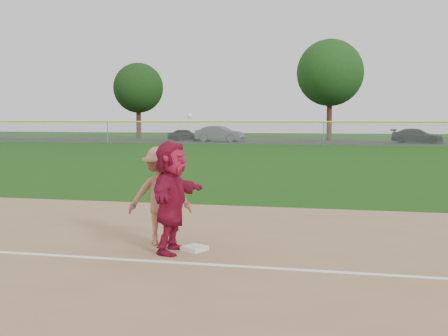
% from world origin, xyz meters
% --- Properties ---
extents(ground, '(160.00, 160.00, 0.00)m').
position_xyz_m(ground, '(0.00, 0.00, 0.00)').
color(ground, '#16410C').
rests_on(ground, ground).
extents(foul_line, '(60.00, 0.10, 0.01)m').
position_xyz_m(foul_line, '(0.00, -0.80, 0.03)').
color(foul_line, white).
rests_on(foul_line, infield_dirt).
extents(parking_asphalt, '(120.00, 10.00, 0.01)m').
position_xyz_m(parking_asphalt, '(0.00, 46.00, 0.01)').
color(parking_asphalt, black).
rests_on(parking_asphalt, ground).
extents(first_base, '(0.46, 0.46, 0.08)m').
position_xyz_m(first_base, '(-0.18, 0.05, 0.06)').
color(first_base, white).
rests_on(first_base, infield_dirt).
extents(base_runner, '(0.66, 1.76, 1.86)m').
position_xyz_m(base_runner, '(-0.51, -0.15, 0.95)').
color(base_runner, maroon).
rests_on(base_runner, infield_dirt).
extents(car_left, '(3.67, 1.64, 1.23)m').
position_xyz_m(car_left, '(-14.26, 46.25, 0.62)').
color(car_left, black).
rests_on(car_left, parking_asphalt).
extents(car_mid, '(4.84, 2.06, 1.55)m').
position_xyz_m(car_mid, '(-10.36, 44.97, 0.79)').
color(car_mid, '#505357').
rests_on(car_mid, parking_asphalt).
extents(car_right, '(4.93, 2.95, 1.34)m').
position_xyz_m(car_right, '(8.25, 45.57, 0.68)').
color(car_right, black).
rests_on(car_right, parking_asphalt).
extents(first_base_play, '(1.27, 0.98, 2.32)m').
position_xyz_m(first_base_play, '(-0.91, 0.40, 0.89)').
color(first_base_play, gray).
rests_on(first_base_play, infield_dirt).
extents(outfield_fence, '(110.00, 0.12, 110.00)m').
position_xyz_m(outfield_fence, '(0.00, 40.00, 1.96)').
color(outfield_fence, '#999EA0').
rests_on(outfield_fence, ground).
extents(tree_1, '(5.80, 5.80, 8.75)m').
position_xyz_m(tree_1, '(-22.00, 53.00, 5.83)').
color(tree_1, '#331E12').
rests_on(tree_1, ground).
extents(tree_2, '(7.00, 7.00, 10.58)m').
position_xyz_m(tree_2, '(0.00, 51.50, 7.06)').
color(tree_2, '#392014').
rests_on(tree_2, ground).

